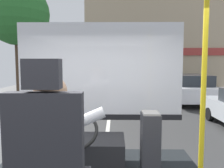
{
  "coord_description": "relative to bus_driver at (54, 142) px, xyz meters",
  "views": [
    {
      "loc": [
        0.23,
        -1.87,
        2.05
      ],
      "look_at": [
        0.19,
        1.12,
        1.77
      ],
      "focal_mm": 36.71,
      "sensor_mm": 36.0,
      "label": 1
    }
  ],
  "objects": [
    {
      "name": "shop_building",
      "position": [
        4.43,
        19.91,
        2.93
      ],
      "size": [
        13.1,
        4.5,
        8.86
      ],
      "color": "tan",
      "rests_on": "ground"
    },
    {
      "name": "bus_driver",
      "position": [
        0.0,
        0.0,
        0.0
      ],
      "size": [
        0.73,
        0.57,
        0.76
      ],
      "color": "black",
      "rests_on": "driver_seat"
    },
    {
      "name": "steering_console",
      "position": [
        0.0,
        1.19,
        -0.57
      ],
      "size": [
        1.1,
        1.0,
        0.81
      ],
      "color": "black",
      "rests_on": "bus_floor"
    },
    {
      "name": "fare_box",
      "position": [
        0.85,
        1.04,
        -0.4
      ],
      "size": [
        0.21,
        0.27,
        0.78
      ],
      "color": "#333338",
      "rests_on": "bus_floor"
    },
    {
      "name": "windshield_panel",
      "position": [
        0.21,
        1.91,
        0.26
      ],
      "size": [
        2.5,
        0.08,
        1.48
      ],
      "color": "white"
    },
    {
      "name": "parked_car_white",
      "position": [
        4.23,
        10.19,
        -0.74
      ],
      "size": [
        1.97,
        4.32,
        1.46
      ],
      "color": "silver",
      "rests_on": "ground"
    },
    {
      "name": "ground",
      "position": [
        0.21,
        9.09,
        -1.52
      ],
      "size": [
        18.0,
        44.0,
        0.06
      ],
      "color": "#353535"
    },
    {
      "name": "handrail_pole",
      "position": [
        1.19,
        0.36,
        0.27
      ],
      "size": [
        0.04,
        0.04,
        2.11
      ],
      "color": "yellow",
      "rests_on": "bus_floor"
    },
    {
      "name": "street_tree",
      "position": [
        -3.45,
        7.64,
        2.46
      ],
      "size": [
        2.5,
        2.5,
        5.24
      ],
      "color": "#4C3828",
      "rests_on": "ground"
    }
  ]
}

